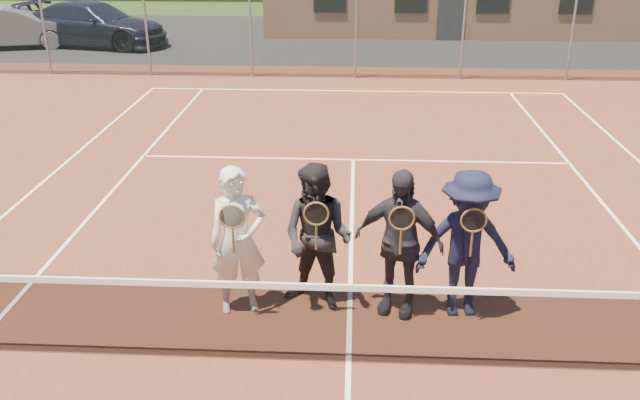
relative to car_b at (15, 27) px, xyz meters
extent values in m
plane|color=#2B4217|center=(11.99, 2.29, -0.71)|extent=(220.00, 220.00, 0.00)
cube|color=#562819|center=(11.99, -17.71, -0.70)|extent=(30.00, 30.00, 0.02)
cube|color=black|center=(7.99, 2.29, -0.70)|extent=(40.00, 12.00, 0.01)
imported|color=gray|center=(0.00, 0.00, 0.00)|extent=(4.53, 2.62, 1.41)
imported|color=black|center=(2.67, 0.47, 0.06)|extent=(5.61, 3.18, 1.53)
cube|color=white|center=(11.99, -5.83, -0.68)|extent=(10.97, 0.06, 0.01)
cube|color=white|center=(11.99, -11.31, -0.68)|extent=(8.23, 0.06, 0.01)
cube|color=white|center=(11.99, -17.71, -0.68)|extent=(0.06, 12.80, 0.01)
cube|color=black|center=(11.99, -17.71, -0.23)|extent=(11.60, 0.02, 0.88)
cube|color=white|center=(11.99, -17.71, 0.22)|extent=(11.60, 0.03, 0.07)
cylinder|color=slate|center=(2.99, -4.21, 0.79)|extent=(0.07, 0.07, 3.00)
cylinder|color=slate|center=(5.99, -4.21, 0.79)|extent=(0.07, 0.07, 3.00)
cylinder|color=slate|center=(8.99, -4.21, 0.79)|extent=(0.07, 0.07, 3.00)
cylinder|color=slate|center=(11.99, -4.21, 0.79)|extent=(0.07, 0.07, 3.00)
cylinder|color=slate|center=(14.99, -4.21, 0.79)|extent=(0.07, 0.07, 3.00)
cylinder|color=slate|center=(17.99, -4.21, 0.79)|extent=(0.07, 0.07, 3.00)
cube|color=black|center=(11.99, -4.21, 0.79)|extent=(30.00, 0.03, 3.00)
cube|color=#2D2D33|center=(15.49, 2.27, 0.29)|extent=(1.00, 0.06, 2.00)
cube|color=black|center=(16.99, 2.27, 0.79)|extent=(1.20, 0.06, 1.00)
cube|color=black|center=(19.99, 2.27, 0.79)|extent=(1.20, 0.06, 1.00)
imported|color=beige|center=(10.68, -16.70, 0.21)|extent=(0.75, 0.60, 1.80)
torus|color=brown|center=(10.68, -16.97, 0.64)|extent=(0.29, 0.02, 0.29)
cylinder|color=black|center=(10.68, -16.97, 0.64)|extent=(0.25, 0.00, 0.25)
cylinder|color=brown|center=(10.68, -16.97, 0.36)|extent=(0.03, 0.03, 0.32)
imported|color=black|center=(11.60, -16.57, 0.21)|extent=(1.06, 0.95, 1.80)
torus|color=brown|center=(11.60, -16.84, 0.64)|extent=(0.29, 0.02, 0.29)
cylinder|color=black|center=(11.60, -16.84, 0.64)|extent=(0.25, 0.00, 0.25)
cylinder|color=brown|center=(11.60, -16.84, 0.36)|extent=(0.03, 0.03, 0.32)
imported|color=#242328|center=(12.54, -16.64, 0.21)|extent=(1.14, 0.75, 1.80)
torus|color=brown|center=(12.54, -16.91, 0.64)|extent=(0.29, 0.02, 0.29)
cylinder|color=black|center=(12.54, -16.91, 0.64)|extent=(0.25, 0.00, 0.25)
cylinder|color=brown|center=(12.54, -16.91, 0.36)|extent=(0.03, 0.03, 0.32)
imported|color=black|center=(13.31, -16.65, 0.21)|extent=(1.21, 0.76, 1.80)
torus|color=brown|center=(13.31, -16.92, 0.64)|extent=(0.29, 0.02, 0.29)
cylinder|color=black|center=(13.31, -16.92, 0.64)|extent=(0.25, 0.00, 0.25)
cylinder|color=brown|center=(13.31, -16.92, 0.36)|extent=(0.03, 0.03, 0.32)
camera|label=1|loc=(12.00, -23.66, 3.72)|focal=38.00mm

